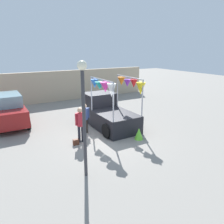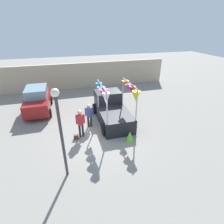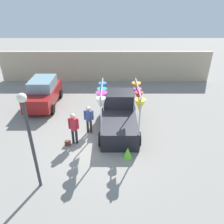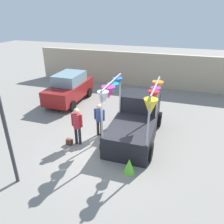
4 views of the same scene
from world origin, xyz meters
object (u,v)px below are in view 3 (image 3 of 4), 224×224
person_customer (74,126)px  person_vendor (89,117)px  folded_kite_bundle_lime (128,153)px  parked_car (43,92)px  handbag (68,143)px  vendor_truck (119,114)px  street_lamp (29,131)px

person_customer → person_vendor: size_ratio=1.07×
person_vendor → folded_kite_bundle_lime: (2.00, -2.17, -0.68)m
parked_car → handbag: 5.28m
vendor_truck → street_lamp: 5.74m
vendor_truck → handbag: bearing=-147.2°
person_customer → vendor_truck: bearing=33.2°
parked_car → handbag: (2.41, -4.63, -0.80)m
parked_car → person_customer: parked_car is taller
vendor_truck → person_vendor: 1.72m
vendor_truck → person_customer: size_ratio=2.34×
handbag → folded_kite_bundle_lime: (3.01, -0.98, 0.16)m
vendor_truck → parked_car: bearing=149.9°
vendor_truck → street_lamp: bearing=-127.1°
vendor_truck → handbag: 3.24m
street_lamp → folded_kite_bundle_lime: (3.65, 1.67, -2.36)m
vendor_truck → person_vendor: size_ratio=2.51×
street_lamp → vendor_truck: bearing=52.9°
person_customer → person_vendor: 1.20m
person_customer → street_lamp: (-0.99, -2.85, 1.60)m
vendor_truck → parked_car: (-5.05, 2.93, 0.05)m
person_customer → folded_kite_bundle_lime: 3.01m
folded_kite_bundle_lime → parked_car: bearing=134.0°
street_lamp → person_customer: bearing=70.8°
person_vendor → handbag: 1.78m
handbag → person_vendor: bearing=49.7°
handbag → vendor_truck: bearing=32.8°
person_customer → parked_car: bearing=121.9°
person_vendor → person_customer: bearing=-123.6°
folded_kite_bundle_lime → vendor_truck: bearing=97.6°
person_vendor → handbag: (-1.01, -1.19, -0.84)m
street_lamp → folded_kite_bundle_lime: 4.66m
person_customer → folded_kite_bundle_lime: (2.66, -1.18, -0.76)m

